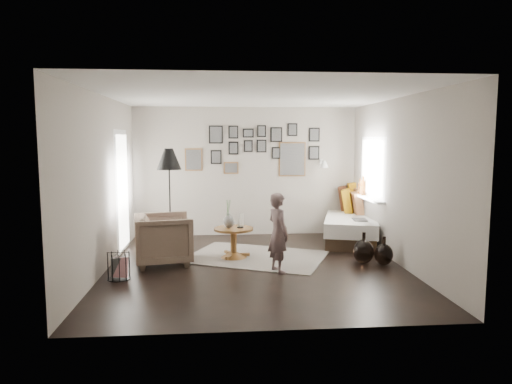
{
  "coord_description": "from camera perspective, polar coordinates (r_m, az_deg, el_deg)",
  "views": [
    {
      "loc": [
        -0.56,
        -6.85,
        1.95
      ],
      "look_at": [
        0.05,
        0.5,
        1.1
      ],
      "focal_mm": 32.0,
      "sensor_mm": 36.0,
      "label": 1
    }
  ],
  "objects": [
    {
      "name": "vase",
      "position": [
        7.51,
        -3.44,
        -3.42
      ],
      "size": [
        0.18,
        0.18,
        0.46
      ],
      "color": "black",
      "rests_on": "pedestal_table"
    },
    {
      "name": "child",
      "position": [
        6.72,
        2.78,
        -5.11
      ],
      "size": [
        0.43,
        0.51,
        1.18
      ],
      "primitive_type": "imported",
      "rotation": [
        0.0,
        0.0,
        1.98
      ],
      "color": "#695353",
      "rests_on": "ground"
    },
    {
      "name": "floor_lamp",
      "position": [
        7.94,
        -10.82,
        3.58
      ],
      "size": [
        0.42,
        0.42,
        1.8
      ],
      "rotation": [
        0.0,
        0.0,
        0.16
      ],
      "color": "black",
      "rests_on": "ground"
    },
    {
      "name": "candles",
      "position": [
        7.51,
        -1.98,
        -3.61
      ],
      "size": [
        0.11,
        0.11,
        0.24
      ],
      "color": "black",
      "rests_on": "pedestal_table"
    },
    {
      "name": "wall_left",
      "position": [
        7.08,
        -18.52,
        0.97
      ],
      "size": [
        0.0,
        4.8,
        4.8
      ],
      "primitive_type": "plane",
      "rotation": [
        1.57,
        0.0,
        1.57
      ],
      "color": "#A0978C",
      "rests_on": "ground"
    },
    {
      "name": "armchair",
      "position": [
        7.34,
        -11.45,
        -5.78
      ],
      "size": [
        1.01,
        0.99,
        0.79
      ],
      "primitive_type": "imported",
      "rotation": [
        0.0,
        0.0,
        1.76
      ],
      "color": "#725D4D",
      "rests_on": "ground"
    },
    {
      "name": "wall_back",
      "position": [
        9.29,
        -1.28,
        2.55
      ],
      "size": [
        4.5,
        0.0,
        4.5
      ],
      "primitive_type": "plane",
      "rotation": [
        1.57,
        0.0,
        0.0
      ],
      "color": "#A0978C",
      "rests_on": "ground"
    },
    {
      "name": "wall_right",
      "position": [
        7.43,
        17.49,
        1.25
      ],
      "size": [
        0.0,
        4.8,
        4.8
      ],
      "primitive_type": "plane",
      "rotation": [
        1.57,
        0.0,
        -1.57
      ],
      "color": "#A0978C",
      "rests_on": "ground"
    },
    {
      "name": "wall_sconce",
      "position": [
        9.24,
        8.47,
        3.48
      ],
      "size": [
        0.18,
        0.36,
        0.16
      ],
      "color": "white",
      "rests_on": "wall_back"
    },
    {
      "name": "magazine_basket",
      "position": [
        6.75,
        -16.77,
        -8.84
      ],
      "size": [
        0.32,
        0.32,
        0.38
      ],
      "rotation": [
        0.0,
        0.0,
        -0.05
      ],
      "color": "black",
      "rests_on": "ground"
    },
    {
      "name": "magazine_on_daybed",
      "position": [
        8.52,
        12.84,
        -3.39
      ],
      "size": [
        0.27,
        0.35,
        0.02
      ],
      "primitive_type": "cube",
      "rotation": [
        0.0,
        0.0,
        -0.11
      ],
      "color": "black",
      "rests_on": "daybed"
    },
    {
      "name": "window_right",
      "position": [
        8.7,
        13.62,
        -0.34
      ],
      "size": [
        0.15,
        1.32,
        1.3
      ],
      "color": "white",
      "rests_on": "wall_right"
    },
    {
      "name": "daybed",
      "position": [
        9.17,
        11.59,
        -3.7
      ],
      "size": [
        1.5,
        2.33,
        1.07
      ],
      "rotation": [
        0.0,
        0.0,
        -0.28
      ],
      "color": "black",
      "rests_on": "ground"
    },
    {
      "name": "armchair_cushion",
      "position": [
        7.37,
        -11.19,
        -5.06
      ],
      "size": [
        0.41,
        0.42,
        0.16
      ],
      "primitive_type": "cube",
      "rotation": [
        -0.21,
        0.0,
        0.16
      ],
      "color": "silver",
      "rests_on": "armchair"
    },
    {
      "name": "ground",
      "position": [
        7.14,
        -0.07,
        -9.26
      ],
      "size": [
        4.8,
        4.8,
        0.0
      ],
      "primitive_type": "plane",
      "color": "black",
      "rests_on": "ground"
    },
    {
      "name": "demijohn_large",
      "position": [
        7.45,
        13.29,
        -7.24
      ],
      "size": [
        0.33,
        0.33,
        0.5
      ],
      "color": "black",
      "rests_on": "ground"
    },
    {
      "name": "gallery_wall",
      "position": [
        9.27,
        0.5,
        5.29
      ],
      "size": [
        2.74,
        0.03,
        1.08
      ],
      "color": "brown",
      "rests_on": "wall_back"
    },
    {
      "name": "ceiling",
      "position": [
        6.9,
        -0.07,
        11.98
      ],
      "size": [
        4.8,
        4.8,
        0.0
      ],
      "primitive_type": "plane",
      "rotation": [
        3.14,
        0.0,
        0.0
      ],
      "color": "white",
      "rests_on": "wall_back"
    },
    {
      "name": "pedestal_table",
      "position": [
        7.58,
        -2.81,
        -6.52
      ],
      "size": [
        0.64,
        0.64,
        0.51
      ],
      "rotation": [
        0.0,
        0.0,
        -0.25
      ],
      "color": "brown",
      "rests_on": "ground"
    },
    {
      "name": "door_left",
      "position": [
        8.27,
        -16.4,
        0.06
      ],
      "size": [
        0.0,
        2.14,
        2.14
      ],
      "color": "white",
      "rests_on": "wall_left"
    },
    {
      "name": "wall_front",
      "position": [
        4.53,
        2.41,
        -1.66
      ],
      "size": [
        4.5,
        0.0,
        4.5
      ],
      "primitive_type": "plane",
      "rotation": [
        -1.57,
        0.0,
        0.0
      ],
      "color": "#A0978C",
      "rests_on": "ground"
    },
    {
      "name": "demijohn_small",
      "position": [
        7.44,
        15.67,
        -7.51
      ],
      "size": [
        0.29,
        0.29,
        0.45
      ],
      "color": "black",
      "rests_on": "ground"
    },
    {
      "name": "rug",
      "position": [
        7.68,
        -0.0,
        -8.1
      ],
      "size": [
        2.62,
        2.29,
        0.01
      ],
      "primitive_type": "cube",
      "rotation": [
        0.0,
        0.0,
        -0.42
      ],
      "color": "beige",
      "rests_on": "ground"
    }
  ]
}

